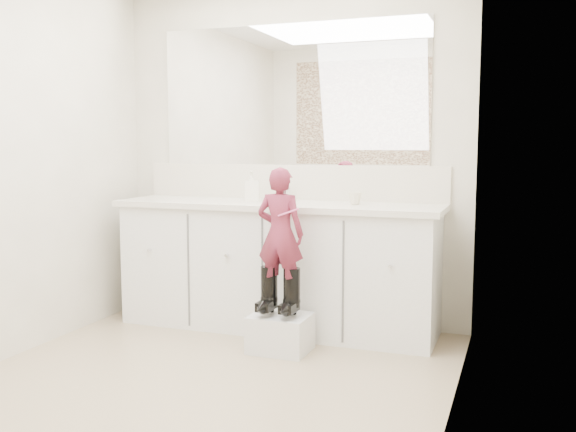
% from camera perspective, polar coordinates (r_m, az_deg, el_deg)
% --- Properties ---
extents(floor, '(3.00, 3.00, 0.00)m').
position_cam_1_polar(floor, '(3.54, -8.34, -15.01)').
color(floor, '#998664').
rests_on(floor, ground).
extents(wall_back, '(2.60, 0.00, 2.60)m').
position_cam_1_polar(wall_back, '(4.67, 0.26, 5.32)').
color(wall_back, '#BCB4A1').
rests_on(wall_back, floor).
extents(wall_right, '(0.00, 3.00, 3.00)m').
position_cam_1_polar(wall_right, '(2.91, 14.46, 4.42)').
color(wall_right, '#BCB4A1').
rests_on(wall_right, floor).
extents(vanity_cabinet, '(2.20, 0.55, 0.85)m').
position_cam_1_polar(vanity_cabinet, '(4.50, -0.94, -4.67)').
color(vanity_cabinet, silver).
rests_on(vanity_cabinet, floor).
extents(countertop, '(2.28, 0.58, 0.04)m').
position_cam_1_polar(countertop, '(4.42, -1.02, 0.96)').
color(countertop, beige).
rests_on(countertop, vanity_cabinet).
extents(backsplash, '(2.28, 0.03, 0.25)m').
position_cam_1_polar(backsplash, '(4.66, 0.20, 3.04)').
color(backsplash, beige).
rests_on(backsplash, countertop).
extents(mirror, '(2.00, 0.02, 1.00)m').
position_cam_1_polar(mirror, '(4.67, 0.21, 10.72)').
color(mirror, white).
rests_on(mirror, wall_back).
extents(faucet, '(0.08, 0.08, 0.10)m').
position_cam_1_polar(faucet, '(4.57, -0.27, 2.02)').
color(faucet, silver).
rests_on(faucet, countertop).
extents(cup, '(0.10, 0.10, 0.08)m').
position_cam_1_polar(cup, '(4.28, 5.98, 1.59)').
color(cup, beige).
rests_on(cup, countertop).
extents(soap_bottle, '(0.13, 0.13, 0.21)m').
position_cam_1_polar(soap_bottle, '(4.48, -3.25, 2.66)').
color(soap_bottle, white).
rests_on(soap_bottle, countertop).
extents(step_stool, '(0.37, 0.31, 0.23)m').
position_cam_1_polar(step_stool, '(4.07, -0.68, -10.36)').
color(step_stool, silver).
rests_on(step_stool, floor).
extents(boot_left, '(0.11, 0.20, 0.30)m').
position_cam_1_polar(boot_left, '(4.03, -1.69, -6.62)').
color(boot_left, black).
rests_on(boot_left, step_stool).
extents(boot_right, '(0.11, 0.20, 0.30)m').
position_cam_1_polar(boot_right, '(3.98, 0.33, -6.79)').
color(boot_right, black).
rests_on(boot_right, step_stool).
extents(toddler, '(0.30, 0.20, 0.82)m').
position_cam_1_polar(toddler, '(3.93, -0.69, -1.60)').
color(toddler, '#B3375D').
rests_on(toddler, step_stool).
extents(toothbrush, '(0.14, 0.01, 0.06)m').
position_cam_1_polar(toothbrush, '(3.85, 0.02, 0.32)').
color(toothbrush, '#DD5691').
rests_on(toothbrush, toddler).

